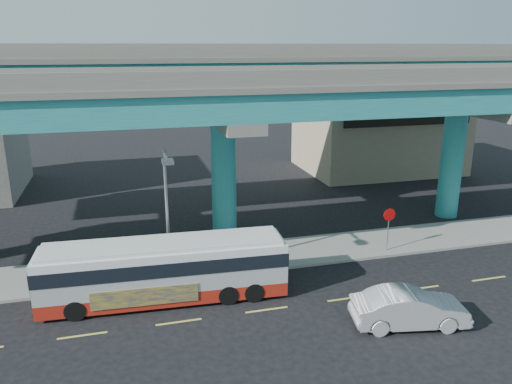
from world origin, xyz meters
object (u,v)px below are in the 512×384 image
object	(u,v)px
transit_bus	(165,268)
street_lamp	(167,197)
sedan	(410,308)
stop_sign	(389,220)

from	to	relation	value
transit_bus	street_lamp	bearing A→B (deg)	78.50
transit_bus	street_lamp	xyz separation A→B (m)	(0.41, 1.56, 2.97)
transit_bus	sedan	size ratio (longest dim) A/B	2.23
street_lamp	stop_sign	size ratio (longest dim) A/B	2.62
transit_bus	sedan	xyz separation A→B (m)	(9.84, -5.06, -0.79)
sedan	street_lamp	world-z (taller)	street_lamp
sedan	street_lamp	distance (m)	12.12
sedan	stop_sign	bearing A→B (deg)	-12.02
transit_bus	stop_sign	world-z (taller)	transit_bus
street_lamp	sedan	bearing A→B (deg)	-35.06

